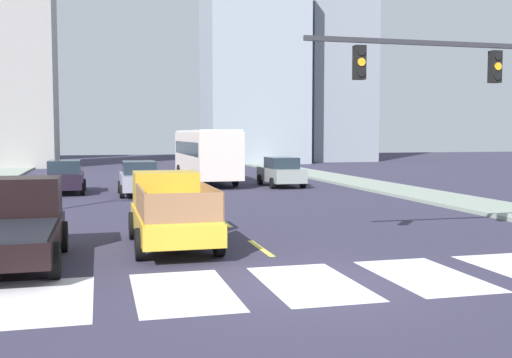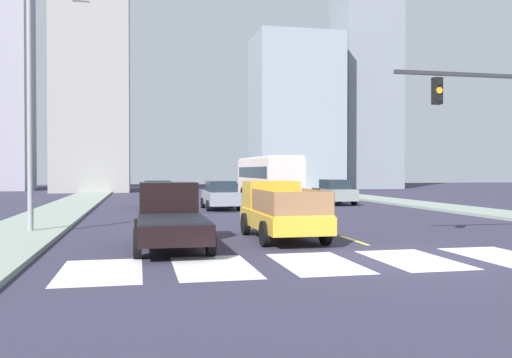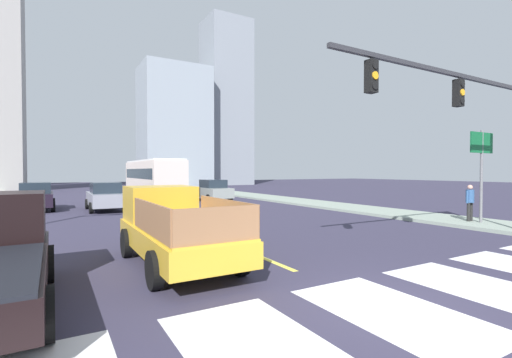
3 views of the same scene
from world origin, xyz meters
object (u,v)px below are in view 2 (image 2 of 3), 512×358
object	(u,v)px
pickup_dark	(170,217)
sedan_far	(220,195)
city_bus	(268,176)
streetlight_left	(34,99)
pickup_stakebed	(279,211)
sedan_mid	(334,192)
sedan_near_right	(157,194)

from	to	relation	value
pickup_dark	sedan_far	distance (m)	15.98
pickup_dark	city_bus	world-z (taller)	city_bus
sedan_far	streetlight_left	xyz separation A→B (m)	(-8.51, -11.22, 4.11)
city_bus	streetlight_left	distance (m)	22.48
pickup_stakebed	pickup_dark	distance (m)	4.09
pickup_stakebed	sedan_far	bearing A→B (deg)	87.06
pickup_dark	city_bus	xyz separation A→B (m)	(8.41, 22.33, 1.03)
pickup_dark	streetlight_left	xyz separation A→B (m)	(-4.66, 4.28, 4.05)
sedan_mid	sedan_far	distance (m)	8.94
pickup_dark	sedan_near_right	bearing A→B (deg)	88.14
pickup_dark	pickup_stakebed	bearing A→B (deg)	19.14
sedan_far	city_bus	bearing A→B (deg)	57.03
sedan_far	streetlight_left	bearing A→B (deg)	-126.46
pickup_stakebed	pickup_dark	xyz separation A→B (m)	(-3.83, -1.43, -0.02)
streetlight_left	sedan_near_right	bearing A→B (deg)	69.93
pickup_stakebed	city_bus	world-z (taller)	city_bus
sedan_far	pickup_stakebed	bearing A→B (deg)	-89.37
sedan_mid	pickup_stakebed	bearing A→B (deg)	-118.92
pickup_stakebed	streetlight_left	distance (m)	9.82
pickup_stakebed	sedan_near_right	size ratio (longest dim) A/B	1.18
pickup_stakebed	sedan_mid	size ratio (longest dim) A/B	1.18
sedan_mid	sedan_near_right	distance (m)	12.10
city_bus	sedan_near_right	size ratio (longest dim) A/B	2.45
pickup_dark	sedan_near_right	xyz separation A→B (m)	(0.19, 17.54, -0.06)
city_bus	sedan_mid	xyz separation A→B (m)	(3.83, -3.72, -1.09)
sedan_mid	streetlight_left	world-z (taller)	streetlight_left
pickup_stakebed	sedan_far	xyz separation A→B (m)	(0.02, 14.08, -0.08)
sedan_far	sedan_near_right	world-z (taller)	same
pickup_dark	city_bus	distance (m)	23.88
sedan_far	streetlight_left	world-z (taller)	streetlight_left
sedan_far	pickup_dark	bearing A→B (deg)	-103.24
pickup_stakebed	sedan_near_right	bearing A→B (deg)	99.91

